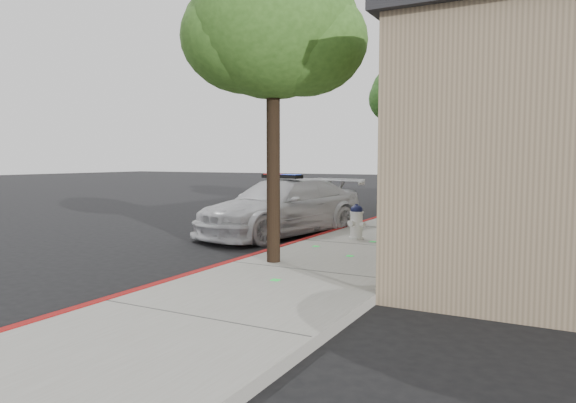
# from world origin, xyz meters

# --- Properties ---
(ground) EXTENTS (120.00, 120.00, 0.00)m
(ground) POSITION_xyz_m (0.00, 0.00, 0.00)
(ground) COLOR black
(ground) RESTS_ON ground
(sidewalk) EXTENTS (3.20, 60.00, 0.15)m
(sidewalk) POSITION_xyz_m (1.60, 3.00, 0.07)
(sidewalk) COLOR gray
(sidewalk) RESTS_ON ground
(red_curb) EXTENTS (0.14, 60.00, 0.16)m
(red_curb) POSITION_xyz_m (0.06, 3.00, 0.08)
(red_curb) COLOR #9F1112
(red_curb) RESTS_ON ground
(police_car) EXTENTS (3.36, 5.60, 1.64)m
(police_car) POSITION_xyz_m (-1.22, 4.30, 0.76)
(police_car) COLOR silver
(police_car) RESTS_ON ground
(fire_hydrant) EXTENTS (0.48, 0.42, 0.83)m
(fire_hydrant) POSITION_xyz_m (1.15, 3.65, 0.57)
(fire_hydrant) COLOR white
(fire_hydrant) RESTS_ON sidewalk
(street_tree_near) EXTENTS (3.25, 3.02, 5.53)m
(street_tree_near) POSITION_xyz_m (0.78, 0.35, 4.28)
(street_tree_near) COLOR black
(street_tree_near) RESTS_ON sidewalk
(street_tree_mid) EXTENTS (2.85, 2.84, 5.33)m
(street_tree_mid) POSITION_xyz_m (0.71, 10.09, 4.17)
(street_tree_mid) COLOR black
(street_tree_mid) RESTS_ON sidewalk
(street_tree_far) EXTENTS (3.64, 3.34, 6.32)m
(street_tree_far) POSITION_xyz_m (0.73, 12.06, 4.90)
(street_tree_far) COLOR black
(street_tree_far) RESTS_ON sidewalk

